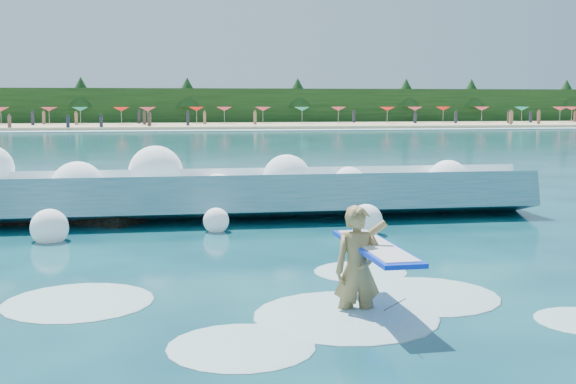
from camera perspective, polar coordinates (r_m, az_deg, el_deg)
name	(u,v)px	position (r m, az deg, el deg)	size (l,w,h in m)	color
ground	(226,271)	(13.54, -4.92, -6.21)	(200.00, 200.00, 0.00)	#07283C
beach	(177,126)	(91.19, -8.78, 5.19)	(140.00, 20.00, 0.40)	tan
wet_band	(178,130)	(80.20, -8.69, 4.83)	(140.00, 5.00, 0.08)	silver
treeline	(176,107)	(101.14, -8.88, 6.68)	(140.00, 4.00, 5.00)	black
breaking_wave	(182,197)	(19.67, -8.38, -0.38)	(19.10, 2.93, 1.65)	teal
rock_cluster	(96,204)	(20.12, -14.90, -0.89)	(7.90, 3.17, 1.26)	black
surfer_with_board	(362,265)	(10.77, 5.84, -5.79)	(0.99, 3.04, 1.94)	olive
wave_spray	(166,183)	(19.35, -9.58, 0.72)	(15.49, 4.68, 2.13)	white
surf_foam	(310,307)	(11.18, 1.78, -9.06)	(9.20, 5.59, 0.14)	silver
beach_umbrellas	(178,109)	(92.96, -8.71, 6.50)	(109.99, 6.91, 0.50)	red
beachgoers	(147,120)	(87.66, -11.11, 5.64)	(106.39, 14.11, 1.92)	#3F332D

